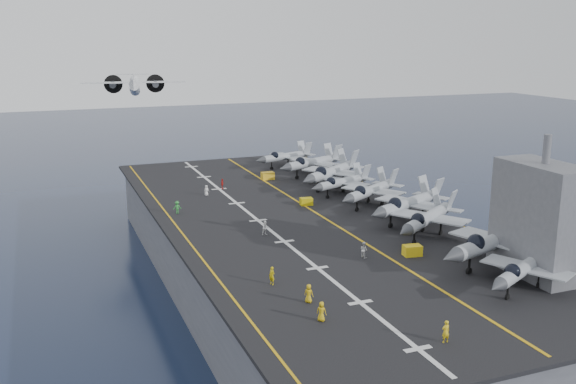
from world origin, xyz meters
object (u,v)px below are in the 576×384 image
object	(u,v)px
fighter_jet_0	(524,267)
tow_cart_a	(412,250)
island_superstructure	(541,206)
transport_plane	(135,88)

from	to	relation	value
fighter_jet_0	tow_cart_a	bearing A→B (deg)	111.29
island_superstructure	transport_plane	size ratio (longest dim) A/B	0.63
tow_cart_a	transport_plane	distance (m)	83.41
fighter_jet_0	transport_plane	xyz separation A→B (m)	(-23.97, 92.75, 11.56)
island_superstructure	fighter_jet_0	world-z (taller)	island_superstructure
transport_plane	fighter_jet_0	bearing A→B (deg)	-75.51
fighter_jet_0	tow_cart_a	distance (m)	13.65
island_superstructure	tow_cart_a	distance (m)	15.04
transport_plane	island_superstructure	bearing A→B (deg)	-72.61
tow_cart_a	transport_plane	world-z (taller)	transport_plane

